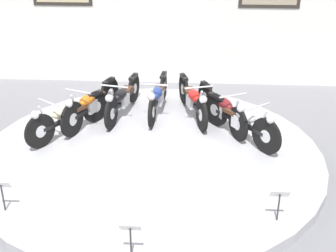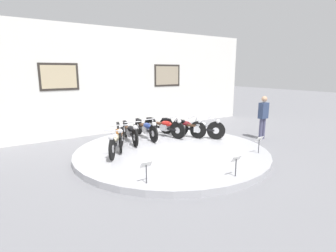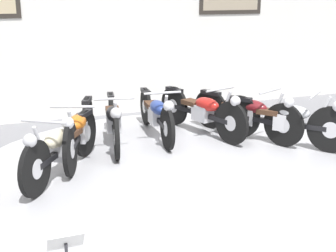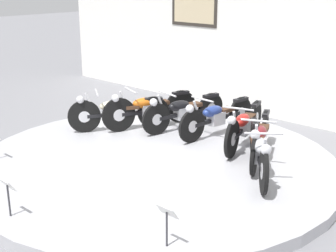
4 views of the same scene
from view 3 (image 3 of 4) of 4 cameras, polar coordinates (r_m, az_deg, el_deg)
ground_plane at (r=5.87m, az=4.04°, el=-7.38°), size 60.00×60.00×0.00m
display_platform at (r=5.84m, az=4.06°, el=-6.59°), size 5.99×5.99×0.18m
back_wall at (r=9.11m, az=-6.55°, el=14.96°), size 14.00×0.22×4.33m
motorcycle_cream at (r=5.76m, az=-12.90°, el=-2.27°), size 1.17×1.67×0.79m
motorcycle_orange at (r=6.32m, az=-10.77°, el=-0.35°), size 0.79×1.92×0.81m
motorcycle_black at (r=6.80m, az=-6.65°, el=0.78°), size 0.57×1.94×0.78m
motorcycle_blue at (r=7.12m, az=-1.43°, el=1.59°), size 0.54×1.96×0.78m
motorcycle_red at (r=7.26m, az=4.25°, el=1.93°), size 0.68×1.93×0.80m
motorcycle_maroon at (r=7.20m, az=9.63°, el=1.60°), size 0.88×1.83×0.79m
motorcycle_silver at (r=6.93m, az=14.18°, el=0.83°), size 1.29×1.61×0.80m
info_placard_front_left at (r=3.56m, az=-12.30°, el=-14.57°), size 0.26×0.11×0.51m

